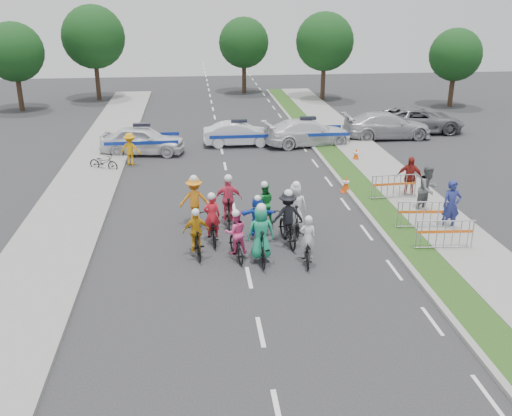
{
  "coord_description": "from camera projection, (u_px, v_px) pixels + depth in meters",
  "views": [
    {
      "loc": [
        -1.52,
        -15.48,
        8.2
      ],
      "look_at": [
        0.56,
        3.08,
        1.1
      ],
      "focal_mm": 40.0,
      "sensor_mm": 36.0,
      "label": 1
    }
  ],
  "objects": [
    {
      "name": "rider_0",
      "position": [
        307.0,
        247.0,
        18.25
      ],
      "size": [
        0.79,
        1.69,
        1.66
      ],
      "rotation": [
        0.0,
        0.0,
        3.0
      ],
      "color": "black",
      "rests_on": "ground"
    },
    {
      "name": "rider_2",
      "position": [
        236.0,
        240.0,
        18.55
      ],
      "size": [
        0.86,
        1.76,
        1.72
      ],
      "rotation": [
        0.0,
        0.0,
        3.3
      ],
      "color": "black",
      "rests_on": "ground"
    },
    {
      "name": "parked_bike",
      "position": [
        104.0,
        162.0,
        27.79
      ],
      "size": [
        1.64,
        1.16,
        0.82
      ],
      "primitive_type": "imported",
      "rotation": [
        0.0,
        0.0,
        1.12
      ],
      "color": "black",
      "rests_on": "ground"
    },
    {
      "name": "rider_9",
      "position": [
        229.0,
        205.0,
        21.2
      ],
      "size": [
        1.02,
        1.92,
        1.99
      ],
      "rotation": [
        0.0,
        0.0,
        3.1
      ],
      "color": "black",
      "rests_on": "ground"
    },
    {
      "name": "spectator_1",
      "position": [
        428.0,
        189.0,
        22.32
      ],
      "size": [
        1.17,
        1.09,
        1.93
      ],
      "primitive_type": "imported",
      "rotation": [
        0.0,
        0.0,
        0.49
      ],
      "color": "#5B5C60",
      "rests_on": "ground"
    },
    {
      "name": "barrier_2",
      "position": [
        394.0,
        188.0,
        23.74
      ],
      "size": [
        2.02,
        0.6,
        1.12
      ],
      "primitive_type": null,
      "rotation": [
        0.0,
        0.0,
        0.05
      ],
      "color": "#A5A8AD",
      "rests_on": "ground"
    },
    {
      "name": "curb_right",
      "position": [
        364.0,
        211.0,
        22.61
      ],
      "size": [
        0.2,
        60.0,
        0.12
      ],
      "primitive_type": "cube",
      "color": "gray",
      "rests_on": "ground"
    },
    {
      "name": "rider_8",
      "position": [
        264.0,
        210.0,
        21.05
      ],
      "size": [
        0.76,
        1.77,
        1.8
      ],
      "rotation": [
        0.0,
        0.0,
        3.12
      ],
      "color": "black",
      "rests_on": "ground"
    },
    {
      "name": "rider_1",
      "position": [
        261.0,
        239.0,
        18.24
      ],
      "size": [
        0.86,
        1.95,
        2.04
      ],
      "rotation": [
        0.0,
        0.0,
        3.16
      ],
      "color": "black",
      "rests_on": "ground"
    },
    {
      "name": "tree_2",
      "position": [
        456.0,
        55.0,
        42.12
      ],
      "size": [
        3.85,
        3.85,
        5.77
      ],
      "color": "#382619",
      "rests_on": "ground"
    },
    {
      "name": "tree_4",
      "position": [
        244.0,
        43.0,
        47.86
      ],
      "size": [
        4.2,
        4.2,
        6.3
      ],
      "color": "#382619",
      "rests_on": "ground"
    },
    {
      "name": "police_car_0",
      "position": [
        143.0,
        140.0,
        30.54
      ],
      "size": [
        4.69,
        2.47,
        1.52
      ],
      "primitive_type": "imported",
      "rotation": [
        0.0,
        0.0,
        1.41
      ],
      "color": "silver",
      "rests_on": "ground"
    },
    {
      "name": "cone_0",
      "position": [
        346.0,
        184.0,
        24.85
      ],
      "size": [
        0.4,
        0.4,
        0.7
      ],
      "color": "#F24C0C",
      "rests_on": "ground"
    },
    {
      "name": "barrier_0",
      "position": [
        445.0,
        236.0,
        19.04
      ],
      "size": [
        2.03,
        0.63,
        1.12
      ],
      "primitive_type": null,
      "rotation": [
        0.0,
        0.0,
        -0.07
      ],
      "color": "#A5A8AD",
      "rests_on": "ground"
    },
    {
      "name": "sidewalk_right",
      "position": [
        425.0,
        208.0,
        22.87
      ],
      "size": [
        2.4,
        60.0,
        0.13
      ],
      "primitive_type": "cube",
      "color": "gray",
      "rests_on": "ground"
    },
    {
      "name": "barrier_1",
      "position": [
        423.0,
        216.0,
        20.74
      ],
      "size": [
        2.04,
        0.68,
        1.12
      ],
      "primitive_type": null,
      "rotation": [
        0.0,
        0.0,
        -0.09
      ],
      "color": "#A5A8AD",
      "rests_on": "ground"
    },
    {
      "name": "marshal_hiviz",
      "position": [
        130.0,
        149.0,
        28.58
      ],
      "size": [
        1.17,
        0.86,
        1.63
      ],
      "primitive_type": "imported",
      "rotation": [
        0.0,
        0.0,
        2.87
      ],
      "color": "orange",
      "rests_on": "ground"
    },
    {
      "name": "rider_7",
      "position": [
        295.0,
        212.0,
        20.55
      ],
      "size": [
        0.83,
        1.88,
        1.96
      ],
      "rotation": [
        0.0,
        0.0,
        3.12
      ],
      "color": "black",
      "rests_on": "ground"
    },
    {
      "name": "rider_5",
      "position": [
        257.0,
        220.0,
        19.95
      ],
      "size": [
        1.34,
        1.6,
        1.67
      ],
      "rotation": [
        0.0,
        0.0,
        3.11
      ],
      "color": "black",
      "rests_on": "ground"
    },
    {
      "name": "tree_1",
      "position": [
        325.0,
        42.0,
        44.65
      ],
      "size": [
        4.55,
        4.55,
        6.82
      ],
      "color": "#382619",
      "rests_on": "ground"
    },
    {
      "name": "sidewalk_left",
      "position": [
        64.0,
        223.0,
        21.4
      ],
      "size": [
        3.0,
        60.0,
        0.13
      ],
      "primitive_type": "cube",
      "color": "gray",
      "rests_on": "ground"
    },
    {
      "name": "spectator_0",
      "position": [
        451.0,
        205.0,
        20.66
      ],
      "size": [
        0.7,
        0.46,
        1.89
      ],
      "primitive_type": "imported",
      "rotation": [
        0.0,
        0.0,
        -0.02
      ],
      "color": "navy",
      "rests_on": "ground"
    },
    {
      "name": "civilian_suv",
      "position": [
        418.0,
        120.0,
        35.31
      ],
      "size": [
        5.66,
        2.78,
        1.55
      ],
      "primitive_type": "imported",
      "rotation": [
        0.0,
        0.0,
        1.53
      ],
      "color": "slate",
      "rests_on": "ground"
    },
    {
      "name": "rider_4",
      "position": [
        287.0,
        222.0,
        19.61
      ],
      "size": [
        1.17,
        2.02,
        2.0
      ],
      "rotation": [
        0.0,
        0.0,
        3.25
      ],
      "color": "black",
      "rests_on": "ground"
    },
    {
      "name": "police_car_2",
      "position": [
        307.0,
        132.0,
        32.33
      ],
      "size": [
        5.31,
        2.84,
        1.47
      ],
      "primitive_type": "imported",
      "rotation": [
        0.0,
        0.0,
        1.73
      ],
      "color": "silver",
      "rests_on": "ground"
    },
    {
      "name": "spectator_2",
      "position": [
        409.0,
        178.0,
        23.89
      ],
      "size": [
        1.15,
        0.84,
        1.82
      ],
      "primitive_type": "imported",
      "rotation": [
        0.0,
        0.0,
        -0.42
      ],
      "color": "maroon",
      "rests_on": "ground"
    },
    {
      "name": "police_car_1",
      "position": [
        239.0,
        134.0,
        32.27
      ],
      "size": [
        4.03,
        1.41,
        1.33
      ],
      "primitive_type": "imported",
      "rotation": [
        0.0,
        0.0,
        1.57
      ],
      "color": "silver",
      "rests_on": "ground"
    },
    {
      "name": "rider_3",
      "position": [
        197.0,
        237.0,
        18.67
      ],
      "size": [
        0.9,
        1.67,
        1.71
      ],
      "rotation": [
        0.0,
        0.0,
        3.28
      ],
      "color": "black",
      "rests_on": "ground"
    },
    {
      "name": "cone_1",
      "position": [
        356.0,
        155.0,
        29.31
      ],
      "size": [
        0.4,
        0.4,
        0.7
      ],
      "color": "#F24C0C",
      "rests_on": "ground"
    },
    {
      "name": "tree_0",
      "position": [
        14.0,
        52.0,
        40.52
      ],
      "size": [
        4.2,
        4.2,
        6.3
      ],
      "color": "#382619",
      "rests_on": "ground"
    },
    {
      "name": "grass_strip",
      "position": [
        381.0,
        210.0,
        22.68
      ],
      "size": [
        1.2,
        60.0,
        0.11
      ],
      "primitive_type": "cube",
      "color": "#203F14",
      "rests_on": "ground"
    },
    {
      "name": "ground",
      "position": [
        249.0,
        278.0,
        17.46
      ],
      "size": [
        90.0,
        90.0,
        0.0
      ],
      "primitive_type": "plane",
      "color": "#28282B",
      "rests_on": "ground"
    },
    {
      "name": "civilian_sedan",
      "position": [
        387.0,
        125.0,
        33.86
      ],
      "size": [
        5.25,
        2.16,
        1.52
      ],
      "primitive_type": "imported",
      "rotation": [
        0.0,
        0.0,
        1.58
      ],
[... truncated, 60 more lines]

